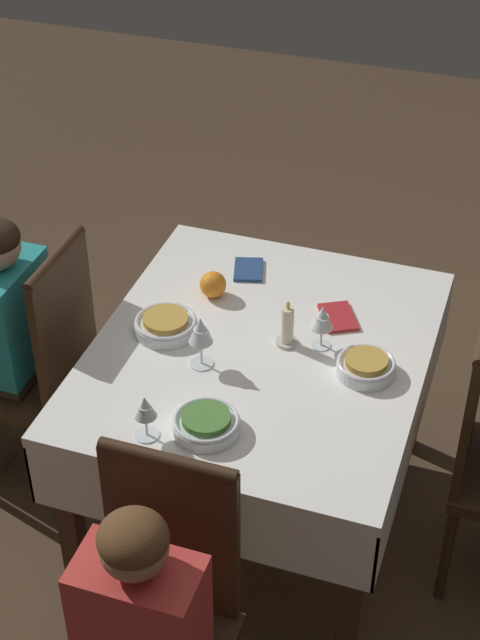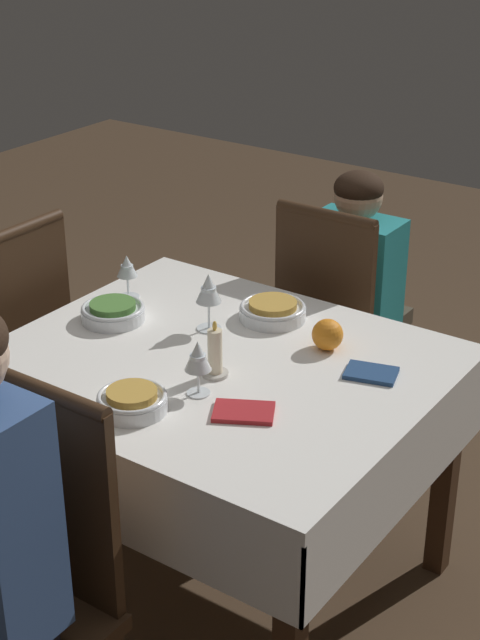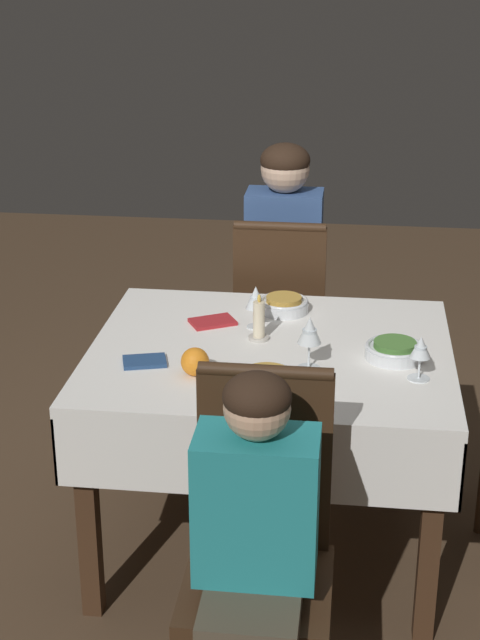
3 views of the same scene
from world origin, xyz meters
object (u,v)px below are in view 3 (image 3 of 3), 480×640
Objects in this scene: wine_glass_north at (310,332)px; orange_fruit at (195,362)px; bowl_south at (284,304)px; wine_glass_west at (421,349)px; chair_south at (280,325)px; candle_centerpiece at (259,323)px; bowl_west at (395,350)px; bowl_north at (267,381)px; napkin_red_folded at (213,322)px; person_child_teal at (253,562)px; wine_glass_south at (256,299)px; napkin_spare_side at (145,361)px; chair_north at (260,541)px; person_adult_denim at (284,272)px; dining_table at (270,376)px.

orange_fruit is (0.34, 0.09, -0.08)m from wine_glass_north.
wine_glass_west is at bearing 131.53° from bowl_south.
chair_south reaches higher than candle_centerpiece.
bowl_south is 0.52m from bowl_west.
bowl_west is 0.46m from bowl_north.
wine_glass_west reaches higher than bowl_west.
bowl_south is 0.27m from candle_centerpiece.
wine_glass_north reaches higher than napkin_red_folded.
wine_glass_west is at bearing 154.21° from candle_centerpiece.
person_child_teal is (-0.07, 1.65, 0.05)m from chair_south.
wine_glass_west is 0.88× the size of candle_centerpiece.
wine_glass_south is (0.08, 0.16, 0.07)m from bowl_south.
napkin_red_folded is (0.23, -0.49, -0.02)m from bowl_north.
napkin_red_folded is at bearing -114.74° from napkin_spare_side.
napkin_red_folded is at bearing 71.22° from chair_south.
chair_north is 5.54× the size of napkin_red_folded.
chair_south is 1.09m from wine_glass_west.
napkin_red_folded is (0.17, -0.12, -0.05)m from candle_centerpiece.
wine_glass_north reaches higher than bowl_south.
person_adult_denim is 1.11m from napkin_spare_side.
napkin_spare_side is at bearing 47.00° from wine_glass_south.
chair_south is 5.04× the size of bowl_north.
orange_fruit is (0.60, 0.20, 0.02)m from bowl_west.
chair_south is 0.79× the size of person_adult_denim.
chair_north reaches higher than dining_table.
chair_south is at bearing -87.90° from dining_table.
dining_table is at bearing 123.51° from candle_centerpiece.
person_adult_denim is 1.80m from person_child_teal.
bowl_north is (-0.04, 1.04, 0.25)m from chair_south.
candle_centerpiece is at bearing -12.63° from bowl_west.
bowl_west is at bearing 167.37° from candle_centerpiece.
chair_south is at bearing -108.78° from napkin_red_folded.
person_adult_denim is at bearing -108.35° from napkin_spare_side.
wine_glass_west is at bearing 151.87° from napkin_red_folded.
orange_fruit is (0.18, 1.12, 0.09)m from person_adult_denim.
person_child_teal is 0.64m from bowl_north.
wine_glass_south is at bearing -57.67° from wine_glass_north.
candle_centerpiece is at bearing -118.68° from orange_fruit.
wine_glass_north is (-0.13, 0.14, 0.22)m from dining_table.
napkin_red_folded is at bearing 103.44° from person_child_teal.
candle_centerpiece reaches higher than dining_table.
person_adult_denim is at bearing -87.86° from bowl_north.
bowl_west is 2.14× the size of orange_fruit.
napkin_spare_side is (0.35, 0.91, 0.23)m from chair_south.
bowl_west reaches higher than dining_table.
person_adult_denim is 7.14× the size of bowl_south.
person_child_teal is 7.12× the size of wine_glass_south.
chair_north is at bearing 53.68° from wine_glass_west.
chair_south is 11.31× the size of orange_fruit.
chair_north reaches higher than napkin_red_folded.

